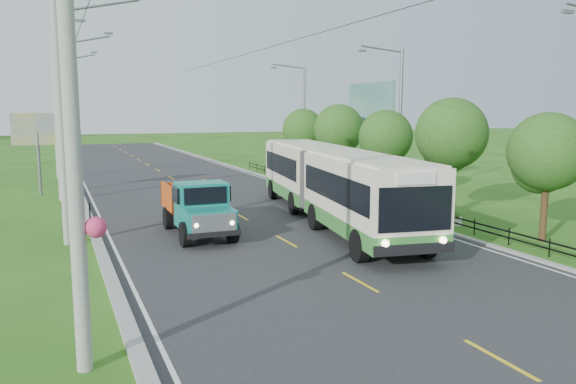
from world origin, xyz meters
TOP-DOWN VIEW (x-y plane):
  - ground at (0.00, 0.00)m, footprint 240.00×240.00m
  - road at (0.00, 20.00)m, footprint 14.00×120.00m
  - curb_left at (-7.20, 20.00)m, footprint 0.40×120.00m
  - curb_right at (7.15, 20.00)m, footprint 0.30×120.00m
  - edge_line_left at (-6.65, 20.00)m, footprint 0.12×120.00m
  - edge_line_right at (6.65, 20.00)m, footprint 0.12×120.00m
  - centre_dash at (0.00, 0.00)m, footprint 0.12×2.20m
  - railing_right at (8.00, 14.00)m, footprint 0.04×40.00m
  - pole_nearest at (-8.24, -3.00)m, footprint 3.51×0.44m
  - pole_near at (-8.26, 9.00)m, footprint 3.51×0.32m
  - pole_mid at (-8.26, 21.00)m, footprint 3.51×0.32m
  - pole_far at (-8.26, 33.00)m, footprint 3.51×0.32m
  - tree_second at (9.86, 2.14)m, footprint 3.18×3.26m
  - tree_third at (9.86, 8.14)m, footprint 3.60×3.62m
  - tree_fourth at (9.86, 14.14)m, footprint 3.24×3.31m
  - tree_fifth at (9.86, 20.14)m, footprint 3.48×3.52m
  - tree_back at (9.86, 26.14)m, footprint 3.30×3.36m
  - streetlight_mid at (10.64, 14.00)m, footprint 3.02×0.20m
  - streetlight_far at (10.64, 28.00)m, footprint 3.02×0.20m
  - planter_near at (8.60, 6.00)m, footprint 0.64×0.64m
  - planter_mid at (8.60, 14.00)m, footprint 0.64×0.64m
  - planter_far at (8.60, 22.00)m, footprint 0.64×0.64m
  - billboard_left at (-9.50, 24.00)m, footprint 3.00×0.20m
  - billboard_right at (12.30, 20.00)m, footprint 0.24×6.00m
  - bus at (3.64, 9.06)m, footprint 5.73×18.09m
  - dump_truck at (-3.05, 8.67)m, footprint 2.30×5.74m

SIDE VIEW (x-z plane):
  - ground at x=0.00m, z-range 0.00..0.00m
  - road at x=0.00m, z-range 0.00..0.02m
  - edge_line_left at x=-6.65m, z-range 0.02..0.02m
  - edge_line_right at x=6.65m, z-range 0.02..0.02m
  - centre_dash at x=0.00m, z-range 0.02..0.02m
  - curb_right at x=7.15m, z-range 0.00..0.10m
  - curb_left at x=-7.20m, z-range 0.00..0.15m
  - planter_near at x=8.60m, z-range -0.05..0.62m
  - planter_mid at x=8.60m, z-range -0.05..0.62m
  - planter_far at x=8.60m, z-range -0.05..0.62m
  - railing_right at x=8.00m, z-range 0.00..0.60m
  - dump_truck at x=-3.05m, z-range 0.16..2.56m
  - bus at x=3.64m, z-range 0.35..3.80m
  - tree_second at x=9.86m, z-range 0.87..6.17m
  - tree_fourth at x=9.86m, z-range 0.89..6.29m
  - tree_back at x=9.86m, z-range 0.90..6.40m
  - tree_fifth at x=9.86m, z-range 0.95..6.75m
  - billboard_left at x=-9.50m, z-range 1.27..6.47m
  - tree_third at x=9.86m, z-range 0.99..6.99m
  - streetlight_mid at x=10.64m, z-range 0.37..9.44m
  - streetlight_far at x=10.64m, z-range 0.37..9.44m
  - pole_nearest at x=-8.24m, z-range -0.06..9.94m
  - pole_near at x=-8.26m, z-range 0.09..10.09m
  - pole_mid at x=-8.26m, z-range 0.09..10.09m
  - pole_far at x=-8.26m, z-range 0.09..10.09m
  - billboard_right at x=12.30m, z-range 1.69..8.99m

